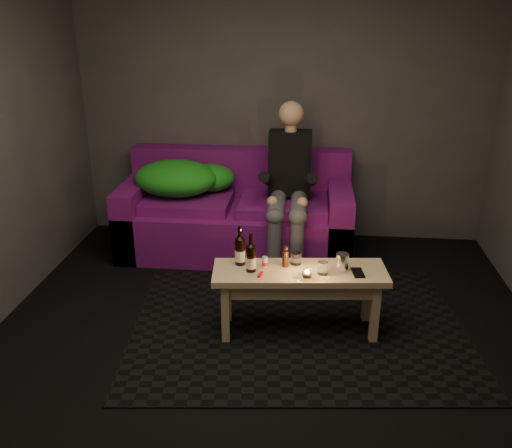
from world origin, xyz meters
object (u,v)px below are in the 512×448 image
Objects in this scene: sofa at (237,216)px; beer_bottle_b at (251,258)px; beer_bottle_a at (240,250)px; person at (289,182)px; steel_cup at (342,262)px; coffee_table at (299,281)px.

sofa reaches higher than beer_bottle_b.
person is at bearing 76.46° from beer_bottle_a.
steel_cup is at bearing -70.71° from person.
beer_bottle_a is 0.13m from beer_bottle_b.
beer_bottle_a reaches higher than coffee_table.
coffee_table is 0.47m from beer_bottle_a.
sofa is 17.59× the size of steel_cup.
steel_cup is (0.93, -1.41, 0.22)m from sofa.
person is 1.32m from steel_cup.
beer_bottle_b is (0.09, -0.10, -0.00)m from beer_bottle_a.
person reaches higher than sofa.
beer_bottle_a is at bearing 178.46° from steel_cup.
beer_bottle_b is (0.30, -1.49, 0.27)m from sofa.
person reaches higher than beer_bottle_b.
coffee_table is 10.20× the size of steel_cup.
coffee_table is at bearing -66.07° from sofa.
sofa is at bearing 98.53° from beer_bottle_a.
person is 1.15× the size of coffee_table.
beer_bottle_b is at bearing -98.77° from person.
sofa is at bearing 160.60° from person.
steel_cup is at bearing 5.81° from coffee_table.
beer_bottle_b is 0.64m from steel_cup.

